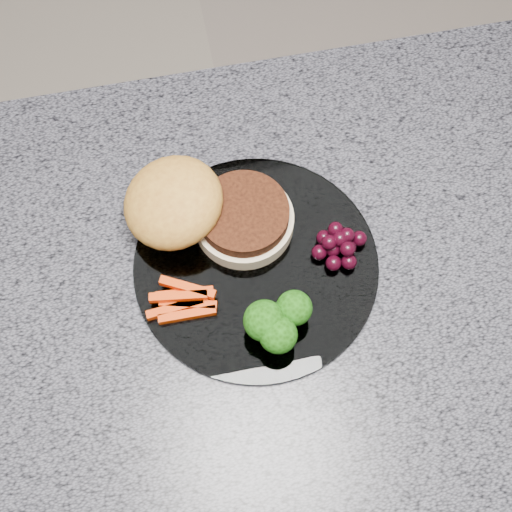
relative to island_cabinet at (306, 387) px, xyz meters
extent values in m
plane|color=#A69B8B|center=(0.00, 0.00, -0.43)|extent=(4.00, 4.00, 0.00)
cube|color=#532F1C|center=(0.00, 0.00, 0.00)|extent=(1.20, 0.60, 0.86)
cube|color=#53525D|center=(0.00, 0.00, 0.45)|extent=(1.20, 0.60, 0.04)
cylinder|color=white|center=(-0.08, 0.03, 0.47)|extent=(0.26, 0.26, 0.01)
cylinder|color=beige|center=(-0.08, 0.08, 0.49)|extent=(0.11, 0.11, 0.02)
cylinder|color=#401C0C|center=(-0.08, 0.08, 0.50)|extent=(0.10, 0.10, 0.02)
ellipsoid|color=#BE8A2F|center=(-0.15, 0.10, 0.51)|extent=(0.11, 0.11, 0.06)
cube|color=red|center=(-0.16, 0.01, 0.48)|extent=(0.06, 0.01, 0.01)
cube|color=red|center=(-0.16, 0.00, 0.48)|extent=(0.06, 0.02, 0.01)
cube|color=red|center=(-0.17, 0.00, 0.48)|extent=(0.06, 0.01, 0.01)
cube|color=red|center=(-0.15, 0.02, 0.49)|extent=(0.06, 0.04, 0.01)
cube|color=red|center=(-0.16, 0.01, 0.49)|extent=(0.06, 0.02, 0.01)
cube|color=red|center=(-0.16, -0.01, 0.48)|extent=(0.06, 0.01, 0.01)
cylinder|color=olive|center=(-0.09, -0.04, 0.48)|extent=(0.01, 0.01, 0.02)
ellipsoid|color=#103507|center=(-0.09, -0.04, 0.51)|extent=(0.04, 0.04, 0.04)
cylinder|color=olive|center=(-0.05, -0.03, 0.48)|extent=(0.01, 0.01, 0.02)
ellipsoid|color=#103507|center=(-0.05, -0.03, 0.51)|extent=(0.04, 0.04, 0.03)
cylinder|color=olive|center=(-0.08, -0.06, 0.48)|extent=(0.01, 0.01, 0.02)
ellipsoid|color=#103507|center=(-0.08, -0.06, 0.51)|extent=(0.04, 0.04, 0.03)
sphere|color=black|center=(0.00, 0.03, 0.48)|extent=(0.02, 0.02, 0.02)
sphere|color=black|center=(0.02, 0.03, 0.48)|extent=(0.02, 0.02, 0.02)
sphere|color=black|center=(0.02, 0.04, 0.48)|extent=(0.02, 0.02, 0.02)
sphere|color=black|center=(0.00, 0.04, 0.48)|extent=(0.02, 0.02, 0.02)
sphere|color=black|center=(-0.01, 0.03, 0.48)|extent=(0.02, 0.02, 0.02)
sphere|color=black|center=(0.00, 0.01, 0.48)|extent=(0.02, 0.02, 0.02)
sphere|color=black|center=(0.02, 0.01, 0.48)|extent=(0.02, 0.02, 0.02)
sphere|color=black|center=(0.03, 0.04, 0.48)|extent=(0.02, 0.02, 0.02)
sphere|color=black|center=(0.01, 0.03, 0.50)|extent=(0.02, 0.02, 0.02)
sphere|color=black|center=(0.00, 0.03, 0.50)|extent=(0.02, 0.02, 0.02)
sphere|color=black|center=(0.02, 0.02, 0.50)|extent=(0.02, 0.02, 0.02)
sphere|color=black|center=(0.01, 0.05, 0.50)|extent=(0.02, 0.02, 0.02)
sphere|color=black|center=(0.02, 0.04, 0.50)|extent=(0.02, 0.02, 0.02)
camera|label=1|loc=(-0.14, -0.26, 1.17)|focal=50.00mm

